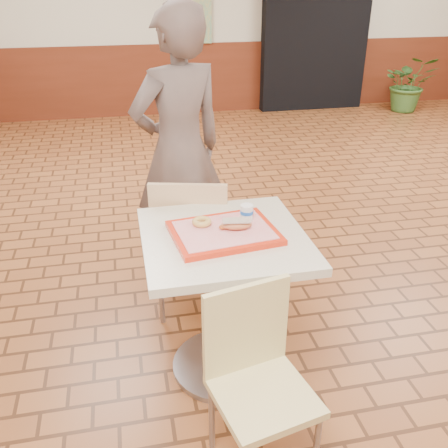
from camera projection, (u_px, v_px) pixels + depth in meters
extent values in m
cube|color=brown|center=(397.00, 288.00, 3.39)|extent=(8.00, 10.00, 0.01)
cube|color=beige|center=(235.00, 5.00, 7.08)|extent=(8.00, 0.01, 3.00)
cube|color=#582211|center=(234.00, 77.00, 7.51)|extent=(8.00, 0.04, 1.00)
cube|color=black|center=(315.00, 34.00, 7.37)|extent=(1.60, 0.22, 2.20)
cube|color=beige|center=(224.00, 239.00, 2.36)|extent=(0.77, 0.77, 0.04)
cylinder|color=gray|center=(224.00, 309.00, 2.55)|extent=(0.09, 0.09, 0.77)
cylinder|color=gray|center=(224.00, 364.00, 2.71)|extent=(0.56, 0.56, 0.03)
cube|color=#DBCA83|center=(264.00, 397.00, 2.01)|extent=(0.45, 0.45, 0.04)
cube|color=#DBCA83|center=(246.00, 327.00, 2.05)|extent=(0.38, 0.11, 0.42)
cylinder|color=gray|center=(212.00, 417.00, 2.18)|extent=(0.03, 0.03, 0.37)
cylinder|color=gray|center=(277.00, 394.00, 2.30)|extent=(0.03, 0.03, 0.37)
cube|color=#DCB684|center=(193.00, 246.00, 3.03)|extent=(0.51, 0.51, 0.04)
cube|color=#DCB684|center=(189.00, 223.00, 2.74)|extent=(0.42, 0.13, 0.46)
cylinder|color=gray|center=(224.00, 263.00, 3.29)|extent=(0.03, 0.03, 0.41)
cylinder|color=gray|center=(169.00, 262.00, 3.30)|extent=(0.03, 0.03, 0.41)
cylinder|color=gray|center=(222.00, 295.00, 2.96)|extent=(0.03, 0.03, 0.41)
cylinder|color=gray|center=(161.00, 294.00, 2.97)|extent=(0.03, 0.03, 0.41)
imported|color=brown|center=(179.00, 151.00, 3.20)|extent=(0.77, 0.64, 1.79)
cube|color=red|center=(224.00, 233.00, 2.35)|extent=(0.48, 0.38, 0.03)
cube|color=#E18585|center=(224.00, 230.00, 2.34)|extent=(0.43, 0.32, 0.00)
torus|color=#C39747|center=(202.00, 222.00, 2.38)|extent=(0.11, 0.11, 0.03)
ellipsoid|color=#B35D34|center=(236.00, 225.00, 2.34)|extent=(0.16, 0.09, 0.04)
cube|color=silver|center=(237.00, 220.00, 2.33)|extent=(0.14, 0.08, 0.01)
ellipsoid|color=#B34B18|center=(223.00, 227.00, 2.34)|extent=(0.04, 0.03, 0.02)
cylinder|color=silver|center=(247.00, 213.00, 2.41)|extent=(0.06, 0.06, 0.08)
cylinder|color=blue|center=(247.00, 212.00, 2.41)|extent=(0.06, 0.06, 0.02)
imported|color=#376327|center=(409.00, 84.00, 7.52)|extent=(0.92, 0.86, 0.83)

